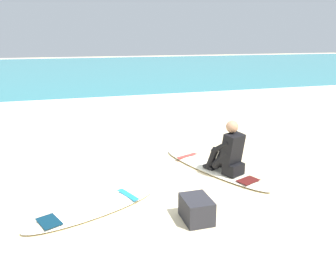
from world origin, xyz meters
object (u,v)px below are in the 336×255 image
(surfboard_spare_near, at_px, (94,208))
(beach_bag, at_px, (196,209))
(surfer_seated, at_px, (229,153))
(surfboard_main, at_px, (213,168))

(surfboard_spare_near, bearing_deg, beach_bag, -27.81)
(surfboard_spare_near, relative_size, beach_bag, 4.33)
(surfer_seated, relative_size, beach_bag, 1.97)
(surfboard_main, distance_m, surfboard_spare_near, 2.44)
(surfer_seated, height_order, surfboard_spare_near, surfer_seated)
(surfer_seated, bearing_deg, beach_bag, -131.75)
(beach_bag, bearing_deg, surfboard_main, 58.31)
(surfboard_main, height_order, surfboard_spare_near, same)
(surfboard_main, xyz_separation_m, beach_bag, (-0.98, -1.59, 0.12))
(surfboard_main, height_order, beach_bag, beach_bag)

